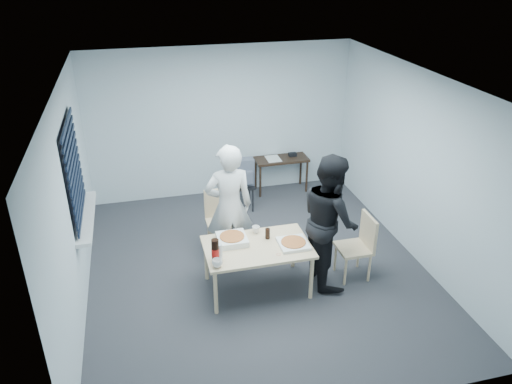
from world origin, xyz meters
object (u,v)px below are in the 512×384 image
object	(u,v)px
dining_table	(257,250)
chair_right	(360,242)
soda_bottle	(215,251)
mug_a	(217,263)
mug_b	(256,230)
person_black	(330,220)
chair_far	(220,216)
backpack	(244,173)
person_white	(229,207)
stool	(244,191)
side_table	(281,162)

from	to	relation	value
dining_table	chair_right	bearing A→B (deg)	-1.77
chair_right	soda_bottle	size ratio (longest dim) A/B	2.96
mug_a	chair_right	bearing A→B (deg)	8.10
soda_bottle	mug_b	bearing A→B (deg)	40.10
mug_b	person_black	bearing A→B (deg)	-19.26
chair_far	backpack	bearing A→B (deg)	60.36
dining_table	person_white	size ratio (longest dim) A/B	0.75
dining_table	mug_b	size ratio (longest dim) A/B	13.26
person_black	dining_table	bearing A→B (deg)	90.31
chair_far	stool	world-z (taller)	chair_far
chair_right	person_white	xyz separation A→B (m)	(-1.61, 0.70, 0.37)
dining_table	stool	distance (m)	2.20
mug_a	soda_bottle	bearing A→B (deg)	90.00
person_black	mug_a	xyz separation A→B (m)	(-1.51, -0.32, -0.19)
chair_right	backpack	xyz separation A→B (m)	(-1.07, 2.19, 0.17)
chair_right	mug_b	world-z (taller)	chair_right
side_table	chair_right	bearing A→B (deg)	-84.78
dining_table	soda_bottle	world-z (taller)	soda_bottle
person_black	stool	world-z (taller)	person_black
backpack	soda_bottle	size ratio (longest dim) A/B	1.53
dining_table	chair_far	size ratio (longest dim) A/B	1.49
person_white	side_table	bearing A→B (deg)	-123.33
person_white	side_table	size ratio (longest dim) A/B	1.88
dining_table	chair_right	distance (m)	1.39
dining_table	soda_bottle	size ratio (longest dim) A/B	4.41
person_black	side_table	xyz separation A→B (m)	(0.18, 2.71, -0.34)
dining_table	person_black	world-z (taller)	person_black
chair_right	stool	xyz separation A→B (m)	(-1.07, 2.20, -0.17)
chair_far	soda_bottle	bearing A→B (deg)	-102.54
person_white	mug_a	size ratio (longest dim) A/B	14.39
dining_table	chair_far	xyz separation A→B (m)	(-0.27, 1.12, -0.07)
person_black	stool	distance (m)	2.31
person_white	stool	world-z (taller)	person_white
stool	soda_bottle	size ratio (longest dim) A/B	1.52
person_white	chair_right	bearing A→B (deg)	156.44
stool	mug_b	size ratio (longest dim) A/B	4.57
stool	mug_b	distance (m)	1.89
side_table	backpack	xyz separation A→B (m)	(-0.82, -0.57, 0.13)
chair_right	mug_a	bearing A→B (deg)	-171.90
backpack	mug_a	world-z (taller)	backpack
person_white	mug_a	xyz separation A→B (m)	(-0.34, -0.98, -0.19)
stool	person_white	bearing A→B (deg)	-109.71
stool	chair_right	bearing A→B (deg)	-64.15
dining_table	mug_a	xyz separation A→B (m)	(-0.56, -0.32, 0.11)
dining_table	chair_far	world-z (taller)	chair_far
stool	dining_table	bearing A→B (deg)	-98.35
chair_far	person_black	size ratio (longest dim) A/B	0.50
dining_table	mug_a	size ratio (longest dim) A/B	10.78
mug_b	soda_bottle	bearing A→B (deg)	-139.90
person_white	backpack	distance (m)	1.60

